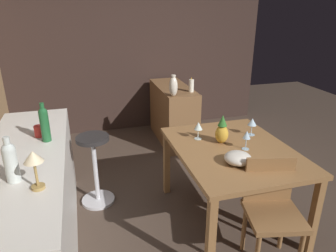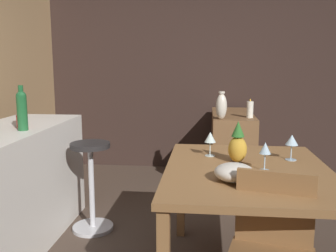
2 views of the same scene
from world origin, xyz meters
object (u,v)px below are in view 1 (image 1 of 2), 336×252
Objects in this scene: counter_lamp at (34,161)px; wine_glass_left at (198,126)px; pineapple_centerpiece at (222,131)px; vase_ceramic_ivory at (173,86)px; fruit_bowl at (238,158)px; dining_table at (233,156)px; sideboard_cabinet at (173,114)px; wine_bottle_clear at (10,161)px; cup_red at (39,131)px; pillar_candle_tall at (191,86)px; bar_stool at (95,168)px; wine_bottle_green at (44,123)px; wine_glass_right at (252,122)px; chair_near_window at (272,208)px; wine_glass_center at (247,136)px.

wine_glass_left is at bearing -60.17° from counter_lamp.
vase_ceramic_ivory is (1.31, 0.06, 0.10)m from pineapple_centerpiece.
fruit_bowl is (-0.40, 0.05, -0.07)m from pineapple_centerpiece.
dining_table is 1.67m from counter_lamp.
wine_glass_left is (-1.65, 0.26, 0.46)m from sideboard_cabinet.
dining_table is 1.16× the size of sideboard_cabinet.
wine_bottle_clear is at bearing 101.52° from dining_table.
fruit_bowl is 1.62m from wine_bottle_clear.
sideboard_cabinet is 2.33m from cup_red.
pillar_candle_tall is at bearing -8.58° from fruit_bowl.
wine_glass_left is 0.78× the size of fruit_bowl.
bar_stool is 2.31× the size of wine_bottle_green.
cup_red is at bearing 120.98° from bar_stool.
pineapple_centerpiece is (-0.14, -0.17, -0.01)m from wine_glass_left.
pineapple_centerpiece is (-0.08, 0.36, -0.02)m from wine_glass_right.
wine_bottle_clear reaches higher than wine_glass_right.
cup_red is (0.70, -0.09, -0.10)m from wine_bottle_clear.
sideboard_cabinet reaches higher than bar_stool.
counter_lamp reaches higher than bar_stool.
wine_glass_left reaches higher than sideboard_cabinet.
fruit_bowl is 1.49m from counter_lamp.
wine_glass_right is at bearing -94.01° from cup_red.
chair_near_window is 1.71m from bar_stool.
wine_bottle_green is 1.28× the size of counter_lamp.
wine_bottle_clear is (-2.27, 1.73, 0.63)m from sideboard_cabinet.
sideboard_cabinet is 1.79m from bar_stool.
bar_stool is (1.16, 1.25, -0.09)m from chair_near_window.
wine_glass_right is at bearing -95.84° from wine_glass_left.
counter_lamp is (-1.09, 0.36, 0.69)m from bar_stool.
chair_near_window is at bearing -179.21° from sideboard_cabinet.
chair_near_window is 3.07× the size of vase_ceramic_ivory.
wine_bottle_clear is at bearing 151.74° from bar_stool.
wine_glass_left is at bearing 84.16° from wine_glass_right.
bar_stool is 1.12m from wine_glass_left.
dining_table is 0.31m from fruit_bowl.
wine_bottle_clear is (-0.96, 0.52, 0.65)m from bar_stool.
bar_stool is 4.28× the size of wine_glass_center.
pineapple_centerpiece is at bearing -6.63° from fruit_bowl.
counter_lamp reaches higher than cup_red.
chair_near_window is 0.96m from wine_glass_left.
counter_lamp is (-0.72, 0.00, 0.03)m from wine_bottle_green.
bar_stool is (-1.31, 1.21, -0.02)m from sideboard_cabinet.
wine_glass_left is 1.61m from wine_bottle_clear.
counter_lamp is at bearing 143.40° from vase_ceramic_ivory.
sideboard_cabinet is at bearing -8.88° from wine_glass_left.
dining_table is 3.99× the size of wine_bottle_green.
pineapple_centerpiece is at bearing -128.43° from wine_glass_left.
wine_bottle_green is at bearing 130.14° from vase_ceramic_ivory.
wine_glass_center is (-0.66, -1.28, 0.48)m from bar_stool.
fruit_bowl reaches higher than bar_stool.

